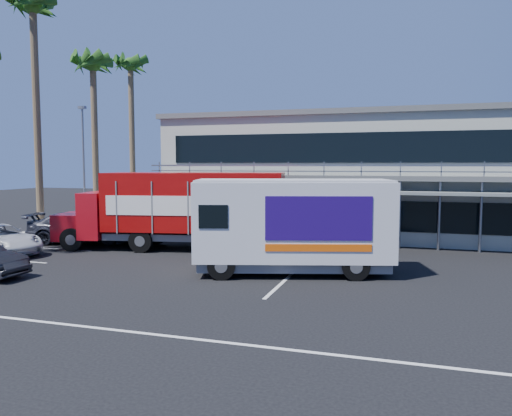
% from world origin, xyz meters
% --- Properties ---
extents(ground, '(120.00, 120.00, 0.00)m').
position_xyz_m(ground, '(0.00, 0.00, 0.00)').
color(ground, black).
rests_on(ground, ground).
extents(building, '(22.40, 12.00, 7.30)m').
position_xyz_m(building, '(3.00, 14.94, 3.66)').
color(building, '#9DA497').
rests_on(building, ground).
extents(curb_strip, '(3.00, 32.00, 0.16)m').
position_xyz_m(curb_strip, '(-15.00, 6.00, 0.08)').
color(curb_strip, '#A5A399').
rests_on(curb_strip, ground).
extents(palm_d, '(2.80, 2.80, 14.75)m').
position_xyz_m(palm_d, '(-15.20, 8.00, 12.80)').
color(palm_d, brown).
rests_on(palm_d, ground).
extents(palm_e, '(2.80, 2.80, 12.25)m').
position_xyz_m(palm_e, '(-14.70, 13.00, 10.57)').
color(palm_e, brown).
rests_on(palm_e, ground).
extents(palm_f, '(2.80, 2.80, 13.25)m').
position_xyz_m(palm_f, '(-15.10, 18.50, 11.47)').
color(palm_f, brown).
rests_on(palm_f, ground).
extents(light_pole_far, '(0.50, 0.25, 8.09)m').
position_xyz_m(light_pole_far, '(-14.20, 11.00, 4.50)').
color(light_pole_far, gray).
rests_on(light_pole_far, ground).
extents(red_truck, '(11.84, 4.73, 3.89)m').
position_xyz_m(red_truck, '(-4.78, 5.87, 2.14)').
color(red_truck, '#A10D15').
rests_on(red_truck, ground).
extents(white_van, '(8.04, 4.62, 3.72)m').
position_xyz_m(white_van, '(1.99, 2.00, 1.98)').
color(white_van, silver).
rests_on(white_van, ground).
extents(parked_car_d, '(6.16, 3.74, 1.67)m').
position_xyz_m(parked_car_d, '(-10.82, 6.07, 0.84)').
color(parked_car_d, '#272934').
rests_on(parked_car_d, ground).
extents(parked_car_e, '(4.27, 2.75, 1.35)m').
position_xyz_m(parked_car_e, '(-9.72, 7.28, 0.68)').
color(parked_car_e, slate).
rests_on(parked_car_e, ground).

